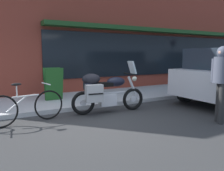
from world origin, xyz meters
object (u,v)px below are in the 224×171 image
at_px(touring_motorcycle, 105,91).
at_px(sandwich_board_sign, 53,84).
at_px(parked_bicycle, 26,107).
at_px(pedestrian_walking, 222,75).

xyz_separation_m(touring_motorcycle, sandwich_board_sign, (-0.89, 1.86, 0.04)).
height_order(touring_motorcycle, parked_bicycle, touring_motorcycle).
height_order(touring_motorcycle, sandwich_board_sign, touring_motorcycle).
relative_size(pedestrian_walking, sandwich_board_sign, 1.71).
bearing_deg(touring_motorcycle, parked_bicycle, 179.31).
height_order(parked_bicycle, pedestrian_walking, pedestrian_walking).
bearing_deg(pedestrian_walking, touring_motorcycle, 132.81).
height_order(pedestrian_walking, sandwich_board_sign, pedestrian_walking).
bearing_deg(touring_motorcycle, pedestrian_walking, -47.19).
bearing_deg(parked_bicycle, touring_motorcycle, -0.69).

